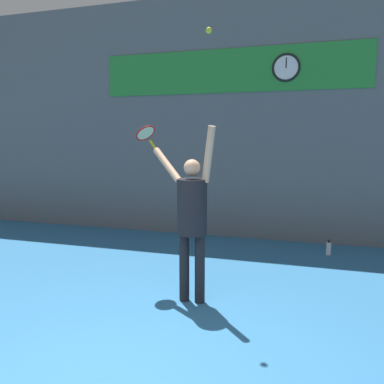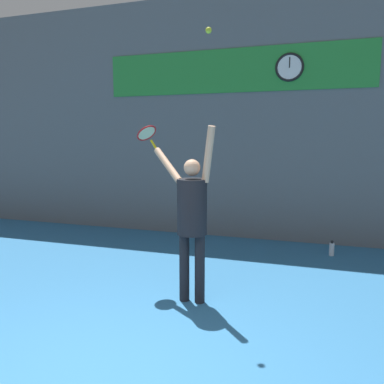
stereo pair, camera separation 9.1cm
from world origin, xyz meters
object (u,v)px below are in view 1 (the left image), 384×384
water_bottle (329,248)px  scoreboard_clock (286,68)px  tennis_player (192,214)px  tennis_ball (209,30)px  tennis_racket (146,134)px

water_bottle → scoreboard_clock: bearing=141.4°
tennis_player → tennis_ball: tennis_ball is taller
scoreboard_clock → tennis_ball: size_ratio=7.72×
tennis_racket → tennis_ball: 1.65m
scoreboard_clock → tennis_racket: size_ratio=1.41×
tennis_racket → water_bottle: size_ratio=1.40×
scoreboard_clock → water_bottle: scoreboard_clock is taller
tennis_ball → tennis_player: bearing=151.1°
tennis_racket → water_bottle: (2.63, 2.12, -2.03)m
water_bottle → tennis_ball: bearing=-120.4°
tennis_ball → water_bottle: bearing=59.6°
scoreboard_clock → tennis_player: scoreboard_clock is taller
tennis_player → tennis_ball: 2.16m
tennis_ball → tennis_racket: bearing=150.5°
scoreboard_clock → water_bottle: size_ratio=1.98×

